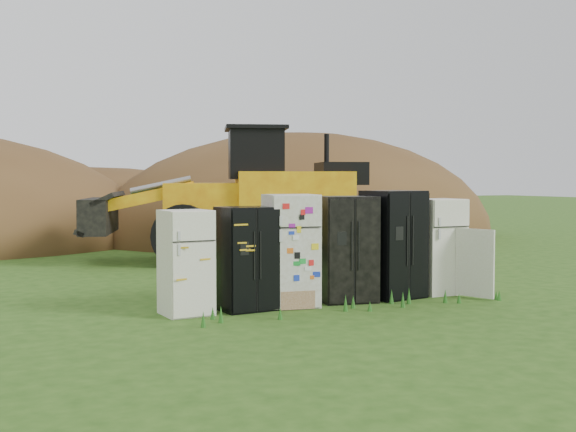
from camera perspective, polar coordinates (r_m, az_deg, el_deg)
name	(u,v)px	position (r m, az deg, el deg)	size (l,w,h in m)	color
ground	(325,303)	(12.64, 2.92, -6.86)	(120.00, 120.00, 0.00)	#274B14
fridge_leftmost	(186,262)	(11.56, -8.07, -3.65)	(0.73, 0.70, 1.66)	white
fridge_black_side	(247,258)	(11.87, -3.29, -3.37)	(0.89, 0.70, 1.70)	black
fridge_sticker	(291,250)	(12.21, 0.23, -2.73)	(0.84, 0.78, 1.89)	white
fridge_dark_mid	(347,249)	(12.70, 4.69, -2.61)	(0.95, 0.77, 1.85)	black
fridge_black_right	(393,244)	(13.20, 8.31, -2.22)	(0.97, 0.81, 1.94)	black
fridge_open_door	(439,246)	(13.83, 11.81, -2.35)	(0.81, 0.74, 1.78)	white
wheel_loader	(222,194)	(18.85, -5.25, 1.75)	(7.26, 2.94, 3.51)	yellow
dirt_mound_right	(302,237)	(26.47, 1.13, -1.69)	(15.10, 11.07, 7.68)	#4C3218
dirt_mound_back	(89,232)	(30.25, -15.43, -1.21)	(16.83, 11.22, 5.24)	#4C3218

